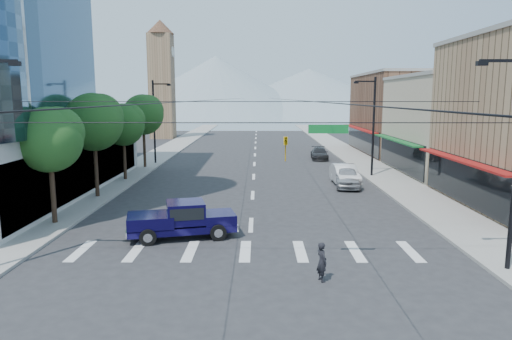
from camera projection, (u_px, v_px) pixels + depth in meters
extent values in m
plane|color=#28282B|center=(249.00, 263.00, 20.06)|extent=(160.00, 160.00, 0.00)
cube|color=gray|center=(163.00, 152.00, 59.60)|extent=(4.00, 120.00, 0.15)
cube|color=gray|center=(347.00, 153.00, 59.50)|extent=(4.00, 120.00, 0.15)
cube|color=tan|center=(466.00, 126.00, 42.96)|extent=(12.00, 14.00, 9.00)
cube|color=brown|center=(410.00, 115.00, 58.68)|extent=(12.00, 18.00, 10.00)
cube|color=#8C6B4C|center=(162.00, 87.00, 79.94)|extent=(4.00, 4.00, 18.00)
cone|color=brown|center=(160.00, 27.00, 78.33)|extent=(4.80, 4.80, 2.40)
cone|color=gray|center=(216.00, 87.00, 166.52)|extent=(80.00, 80.00, 22.00)
cone|color=gray|center=(309.00, 93.00, 176.55)|extent=(90.00, 90.00, 18.00)
cylinder|color=black|center=(52.00, 186.00, 25.68)|extent=(0.28, 0.28, 4.55)
sphere|color=#1A4F1E|center=(49.00, 140.00, 25.27)|extent=(3.64, 3.64, 3.64)
sphere|color=#1A4F1E|center=(58.00, 132.00, 25.50)|extent=(2.86, 2.86, 2.86)
cylinder|color=black|center=(96.00, 163.00, 32.55)|extent=(0.28, 0.28, 5.11)
sphere|color=#1A4F1E|center=(94.00, 122.00, 32.09)|extent=(4.09, 4.09, 4.09)
sphere|color=#1A4F1E|center=(100.00, 116.00, 32.32)|extent=(3.21, 3.21, 3.21)
cylinder|color=black|center=(124.00, 155.00, 39.50)|extent=(0.28, 0.28, 4.55)
sphere|color=#1A4F1E|center=(123.00, 125.00, 39.09)|extent=(3.64, 3.64, 3.64)
sphere|color=#1A4F1E|center=(128.00, 120.00, 39.33)|extent=(2.86, 2.86, 2.86)
cylinder|color=black|center=(144.00, 143.00, 46.37)|extent=(0.28, 0.28, 5.11)
sphere|color=#1A4F1E|center=(143.00, 115.00, 45.91)|extent=(4.09, 4.09, 4.09)
sphere|color=#1A4F1E|center=(148.00, 111.00, 46.14)|extent=(3.21, 3.21, 3.21)
cylinder|color=black|center=(248.00, 123.00, 18.10)|extent=(21.60, 0.04, 0.04)
imported|color=gold|center=(285.00, 149.00, 18.26)|extent=(0.16, 0.20, 1.00)
cube|color=#0C6626|center=(328.00, 129.00, 18.12)|extent=(1.60, 0.06, 0.35)
cylinder|color=black|center=(154.00, 123.00, 49.03)|extent=(0.20, 0.20, 9.00)
cube|color=black|center=(161.00, 84.00, 48.38)|extent=(1.80, 0.12, 0.12)
cube|color=black|center=(169.00, 85.00, 48.39)|extent=(0.40, 0.25, 0.18)
cylinder|color=black|center=(373.00, 128.00, 41.03)|extent=(0.20, 0.20, 9.00)
cube|color=black|center=(365.00, 81.00, 40.39)|extent=(1.80, 0.12, 0.12)
cube|color=black|center=(356.00, 82.00, 40.41)|extent=(0.40, 0.25, 0.18)
cube|color=black|center=(182.00, 227.00, 23.61)|extent=(5.77, 3.20, 0.35)
cube|color=black|center=(219.00, 218.00, 23.98)|extent=(1.98, 2.20, 0.55)
cube|color=black|center=(186.00, 212.00, 23.53)|extent=(2.26, 2.22, 1.09)
cube|color=black|center=(186.00, 210.00, 23.51)|extent=(2.07, 2.21, 0.60)
cube|color=black|center=(150.00, 221.00, 23.18)|extent=(2.68, 2.46, 0.65)
cube|color=silver|center=(234.00, 224.00, 24.22)|extent=(0.55, 1.86, 0.35)
cube|color=silver|center=(128.00, 231.00, 22.99)|extent=(0.55, 1.86, 0.30)
cylinder|color=black|center=(218.00, 233.00, 23.11)|extent=(0.88, 0.48, 0.83)
cylinder|color=black|center=(213.00, 223.00, 24.93)|extent=(0.88, 0.48, 0.83)
cylinder|color=black|center=(148.00, 237.00, 22.33)|extent=(0.88, 0.48, 0.83)
cylinder|color=black|center=(148.00, 227.00, 24.15)|extent=(0.88, 0.48, 0.83)
imported|color=black|center=(322.00, 262.00, 17.95)|extent=(0.55, 0.67, 1.58)
imported|color=#9F9FA3|center=(347.00, 177.00, 36.85)|extent=(2.39, 4.92, 1.62)
imported|color=silver|center=(345.00, 175.00, 37.78)|extent=(1.87, 5.17, 1.70)
imported|color=#272729|center=(319.00, 153.00, 53.49)|extent=(2.20, 4.80, 1.36)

